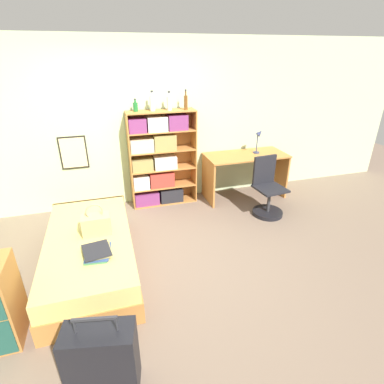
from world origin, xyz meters
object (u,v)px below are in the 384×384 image
Objects in this scene: bookcase at (158,160)px; desk_lamp at (259,137)px; bed at (91,252)px; bottle_clear at (169,103)px; book_stack_on_bed at (98,252)px; desk_chair at (267,196)px; desk at (245,167)px; bottle_green at (135,107)px; bottle_brown at (152,103)px; handbag at (96,224)px; bottle_blue at (186,102)px; suitcase at (102,360)px.

desk_lamp is (1.72, -0.12, 0.29)m from bookcase.
bed is 7.04× the size of bottle_clear.
book_stack_on_bed is at bearing -75.10° from bed.
desk_chair is at bearing 21.85° from book_stack_on_bed.
desk is at bearing -6.93° from bottle_clear.
bottle_green is (0.81, 1.50, 1.40)m from bed.
bottle_green is at bearing 175.61° from bottle_brown.
bookcase is 5.28× the size of bottle_brown.
handbag is (0.11, 0.02, 0.35)m from bed.
desk_chair reaches higher than bed.
handbag reaches higher than desk.
bookcase is 0.90m from bottle_brown.
bottle_clear is 1.69m from desk.
desk is (1.49, -0.16, -0.21)m from bookcase.
bookcase is at bearing 151.43° from desk_chair.
book_stack_on_bed is 0.39× the size of desk_chair.
bed is at bearing 104.90° from book_stack_on_bed.
desk_chair is at bearing 13.14° from handbag.
desk_lamp is (1.25, -0.10, -0.61)m from bottle_blue.
book_stack_on_bed is 1.21× the size of bottle_brown.
suitcase is at bearing -108.57° from bookcase.
bookcase is 0.92m from bottle_clear.
suitcase is 3.42m from bottle_brown.
desk_chair is at bearing -102.44° from desk_lamp.
handbag is 2.05m from bottle_brown.
desk is at bearing -6.47° from bottle_brown.
bookcase is 1.12× the size of desk.
suitcase is at bearing -107.82° from bottle_brown.
bed is at bearing -154.56° from desk_lamp.
bottle_green is 0.76m from bottle_blue.
desk_lamp reaches higher than handbag.
bottle_blue reaches higher than desk.
bottle_clear is at bearing 49.92° from handbag.
bottle_blue is at bearing -3.74° from bottle_brown.
bottle_green is 2.09m from desk_lamp.
bottle_blue is at bearing 44.20° from handbag.
handbag is 0.91× the size of desk_lamp.
bookcase reaches higher than book_stack_on_bed.
bed is at bearing -137.42° from bottle_blue.
desk_lamp is (2.01, -0.15, -0.57)m from bottle_green.
suitcase is 2.43× the size of bottle_blue.
desk_lamp is (2.71, 1.75, 0.57)m from book_stack_on_bed.
bottle_blue is (1.46, 1.85, 1.18)m from book_stack_on_bed.
bottle_green is (-0.29, 0.03, 0.86)m from bookcase.
book_stack_on_bed reaches higher than bed.
desk_lamp reaches higher than bed.
book_stack_on_bed is 1.19× the size of bottle_blue.
bottle_blue is (1.57, 1.44, 1.44)m from bed.
bottle_clear is at bearing 57.03° from book_stack_on_bed.
suitcase is 3.48m from bottle_clear.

